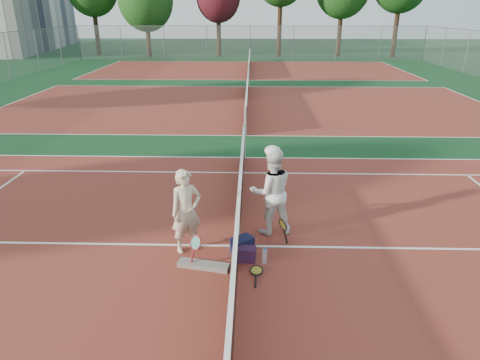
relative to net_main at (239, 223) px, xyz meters
The scene contains 17 objects.
ground 0.51m from the net_main, ahead, with size 130.00×130.00×0.00m, color #0E361A.
court_main 0.51m from the net_main, ahead, with size 23.77×10.97×0.01m, color maroon.
court_far_a 13.51m from the net_main, 90.00° to the left, with size 23.77×10.97×0.01m, color maroon.
court_far_b 27.00m from the net_main, 90.00° to the left, with size 23.77×10.97×0.01m, color maroon.
net_main is the anchor object (origin of this frame).
net_far_a 13.50m from the net_main, 90.00° to the left, with size 0.10×10.98×1.02m, color black, non-canonical shape.
net_far_b 27.00m from the net_main, 90.00° to the left, with size 0.10×10.98×1.02m, color black, non-canonical shape.
fence_back 34.01m from the net_main, 90.00° to the left, with size 32.00×0.06×3.00m, color slate, non-canonical shape.
player_a 1.05m from the net_main, behind, with size 0.61×0.40×1.67m, color beige.
player_b 1.00m from the net_main, 43.98° to the left, with size 0.89×0.70×1.84m, color white.
racket_red 1.03m from the net_main, 140.27° to the right, with size 0.26×0.27×0.56m, color maroon, non-canonical shape.
racket_black_held 0.90m from the net_main, ahead, with size 0.19×0.27×0.59m, color black, non-canonical shape.
racket_spare 1.08m from the net_main, 69.05° to the right, with size 0.60×0.27×0.07m, color black, non-canonical shape.
sports_bag_navy 0.42m from the net_main, 71.26° to the right, with size 0.40×0.28×0.32m, color black.
sports_bag_purple 0.66m from the net_main, 72.40° to the right, with size 0.34×0.23×0.27m, color #29102D.
net_cover_canvas 1.10m from the net_main, 128.34° to the right, with size 0.95×0.22×0.10m, color slate.
water_bottle 0.87m from the net_main, 51.10° to the right, with size 0.09×0.09×0.30m, color #C9E0FF.
Camera 1 is at (0.23, -7.43, 4.40)m, focal length 32.00 mm.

